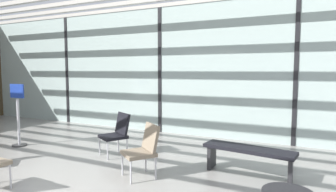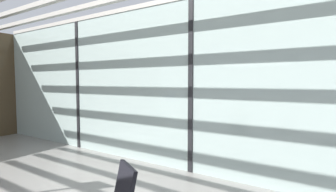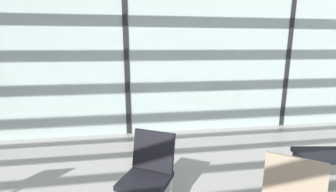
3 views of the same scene
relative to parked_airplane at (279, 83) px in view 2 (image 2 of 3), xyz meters
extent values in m
cube|color=#A3B7B2|center=(-1.02, -4.39, -0.07)|extent=(14.00, 0.08, 3.48)
cube|color=black|center=(-4.52, -4.39, -0.07)|extent=(0.10, 0.12, 3.48)
cube|color=black|center=(-1.02, -4.39, -0.07)|extent=(0.10, 0.12, 3.48)
ellipsoid|color=#B2BCD6|center=(0.26, 0.00, 0.00)|extent=(12.78, 3.61, 3.61)
sphere|color=gray|center=(-5.61, 0.00, 0.00)|extent=(1.99, 1.99, 1.99)
sphere|color=black|center=(-3.25, -1.66, 0.27)|extent=(0.28, 0.28, 0.28)
sphere|color=black|center=(-2.35, -1.66, 0.27)|extent=(0.28, 0.28, 0.28)
sphere|color=black|center=(-1.45, -1.66, 0.27)|extent=(0.28, 0.28, 0.28)
sphere|color=black|center=(-0.55, -1.66, 0.27)|extent=(0.28, 0.28, 0.28)
sphere|color=black|center=(0.35, -1.66, 0.27)|extent=(0.28, 0.28, 0.28)
sphere|color=black|center=(1.25, -1.66, 0.27)|extent=(0.28, 0.28, 0.28)
cube|color=black|center=(-0.70, -6.71, -1.16)|extent=(0.49, 0.36, 0.44)
camera|label=1|loc=(2.74, -11.60, -0.05)|focal=30.75mm
camera|label=2|loc=(1.20, -8.78, 0.04)|focal=26.00mm
camera|label=3|loc=(-0.91, -9.12, -0.01)|focal=24.83mm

